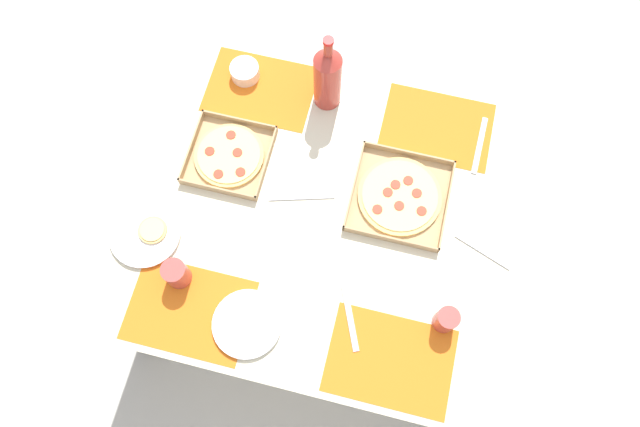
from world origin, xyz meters
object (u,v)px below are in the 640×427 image
object	(u,v)px
pizza_box_corner_left	(229,156)
plate_far_right	(146,233)
cup_dark	(176,274)
condiment_bowl	(245,72)
pizza_box_edge_far	(400,196)
cup_red	(446,320)
plate_near_left	(247,324)
soda_bottle	(328,77)

from	to	relation	value
pizza_box_corner_left	plate_far_right	xyz separation A→B (m)	(0.17, 0.31, -0.00)
cup_dark	condiment_bowl	distance (m)	0.73
pizza_box_edge_far	condiment_bowl	distance (m)	0.68
condiment_bowl	cup_red	bearing A→B (deg)	140.09
pizza_box_edge_far	cup_red	world-z (taller)	cup_red
plate_near_left	cup_red	bearing A→B (deg)	-165.50
pizza_box_corner_left	condiment_bowl	size ratio (longest dim) A/B	2.63
pizza_box_corner_left	plate_near_left	bearing A→B (deg)	112.27
cup_red	condiment_bowl	xyz separation A→B (m)	(0.80, -0.67, -0.02)
pizza_box_edge_far	condiment_bowl	size ratio (longest dim) A/B	3.09
plate_far_right	cup_red	world-z (taller)	cup_red
plate_far_right	condiment_bowl	bearing A→B (deg)	-102.49
pizza_box_corner_left	pizza_box_edge_far	bearing A→B (deg)	179.35
plate_far_right	plate_near_left	xyz separation A→B (m)	(-0.38, 0.19, -0.00)
cup_red	cup_dark	bearing A→B (deg)	4.12
soda_bottle	condiment_bowl	bearing A→B (deg)	-4.22
pizza_box_edge_far	soda_bottle	distance (m)	0.44
pizza_box_edge_far	cup_dark	xyz separation A→B (m)	(0.59, 0.41, 0.04)
plate_near_left	condiment_bowl	xyz separation A→B (m)	(0.24, -0.81, 0.02)
cup_red	pizza_box_edge_far	bearing A→B (deg)	-60.42
cup_red	soda_bottle	bearing A→B (deg)	-51.91
soda_bottle	cup_dark	xyz separation A→B (m)	(0.29, 0.71, -0.08)
pizza_box_edge_far	soda_bottle	xyz separation A→B (m)	(0.31, -0.29, 0.12)
condiment_bowl	pizza_box_corner_left	bearing A→B (deg)	96.65
pizza_box_corner_left	condiment_bowl	bearing A→B (deg)	-83.35
plate_far_right	soda_bottle	size ratio (longest dim) A/B	0.68
cup_red	condiment_bowl	size ratio (longest dim) A/B	0.94
pizza_box_edge_far	condiment_bowl	world-z (taller)	condiment_bowl
pizza_box_edge_far	soda_bottle	world-z (taller)	soda_bottle
pizza_box_corner_left	condiment_bowl	xyz separation A→B (m)	(0.04, -0.31, 0.01)
pizza_box_edge_far	condiment_bowl	bearing A→B (deg)	-27.70
condiment_bowl	plate_near_left	bearing A→B (deg)	106.63
pizza_box_edge_far	pizza_box_corner_left	bearing A→B (deg)	-0.65
plate_far_right	soda_bottle	distance (m)	0.75
pizza_box_corner_left	cup_red	bearing A→B (deg)	154.70
condiment_bowl	plate_far_right	bearing A→B (deg)	77.51
plate_near_left	condiment_bowl	distance (m)	0.85
pizza_box_corner_left	cup_dark	size ratio (longest dim) A/B	2.60
cup_dark	pizza_box_edge_far	bearing A→B (deg)	-145.16
cup_dark	plate_far_right	bearing A→B (deg)	-36.06
plate_far_right	condiment_bowl	size ratio (longest dim) A/B	2.25
plate_near_left	cup_red	distance (m)	0.58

